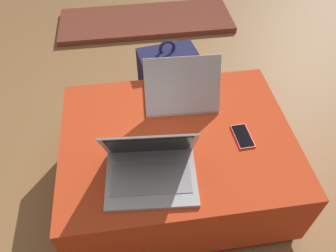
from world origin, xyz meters
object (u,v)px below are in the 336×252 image
laptop_far (181,92)px  cell_phone (243,136)px  backpack (167,86)px  laptop_near (151,167)px

laptop_far → cell_phone: (0.23, -0.26, -0.05)m
laptop_far → backpack: laptop_far is taller
cell_phone → backpack: 0.63m
laptop_near → cell_phone: laptop_near is taller
laptop_near → backpack: (0.16, 0.69, -0.21)m
laptop_near → laptop_far: bearing=69.9°
cell_phone → backpack: size_ratio=0.26×
cell_phone → backpack: backpack is taller
laptop_near → laptop_far: size_ratio=1.06×
laptop_far → cell_phone: bearing=133.5°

